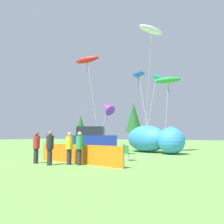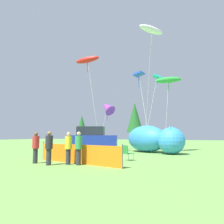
{
  "view_description": "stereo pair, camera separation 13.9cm",
  "coord_description": "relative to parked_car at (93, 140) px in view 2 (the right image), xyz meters",
  "views": [
    {
      "loc": [
        7.51,
        -13.7,
        1.54
      ],
      "look_at": [
        -0.23,
        3.08,
        3.51
      ],
      "focal_mm": 35.0,
      "sensor_mm": 36.0,
      "label": 1
    },
    {
      "loc": [
        7.64,
        -13.64,
        1.54
      ],
      "look_at": [
        -0.23,
        3.08,
        3.51
      ],
      "focal_mm": 35.0,
      "sensor_mm": 36.0,
      "label": 2
    }
  ],
  "objects": [
    {
      "name": "spectator_in_black_shirt",
      "position": [
        2.61,
        -7.04,
        -0.18
      ],
      "size": [
        0.37,
        0.37,
        1.71
      ],
      "color": "#2D2D38",
      "rests_on": "ground"
    },
    {
      "name": "inflatable_cat",
      "position": [
        4.6,
        2.68,
        0.01
      ],
      "size": [
        6.13,
        4.75,
        2.44
      ],
      "rotation": [
        0.0,
        0.0,
        -0.53
      ],
      "color": "#338CD8",
      "rests_on": "ground"
    },
    {
      "name": "kite_green_fish",
      "position": [
        5.8,
        4.79,
        5.84
      ],
      "size": [
        2.63,
        2.77,
        7.58
      ],
      "color": "silver",
      "rests_on": "ground"
    },
    {
      "name": "spectator_in_yellow_shirt",
      "position": [
        1.85,
        -7.67,
        -0.15
      ],
      "size": [
        0.38,
        0.38,
        1.75
      ],
      "color": "#2D2D38",
      "rests_on": "ground"
    },
    {
      "name": "safety_fence",
      "position": [
        2.78,
        -6.5,
        -0.6
      ],
      "size": [
        6.01,
        1.35,
        1.13
      ],
      "rotation": [
        0.0,
        0.0,
        -0.21
      ],
      "color": "orange",
      "rests_on": "ground"
    },
    {
      "name": "kite_white_ghost",
      "position": [
        5.03,
        1.47,
        9.67
      ],
      "size": [
        2.47,
        3.82,
        11.28
      ],
      "color": "silver",
      "rests_on": "ground"
    },
    {
      "name": "ground_plane",
      "position": [
        2.07,
        -3.03,
        -1.11
      ],
      "size": [
        120.0,
        120.0,
        0.0
      ],
      "primitive_type": "plane",
      "color": "#609342"
    },
    {
      "name": "kite_purple_delta",
      "position": [
        0.3,
        2.19,
        3.14
      ],
      "size": [
        1.97,
        1.64,
        5.09
      ],
      "color": "silver",
      "rests_on": "ground"
    },
    {
      "name": "spectator_in_grey_shirt",
      "position": [
        0.65,
        -7.39,
        -0.17
      ],
      "size": [
        0.37,
        0.37,
        1.72
      ],
      "color": "#2D2D38",
      "rests_on": "ground"
    },
    {
      "name": "folding_chair",
      "position": [
        4.76,
        -4.04,
        -0.59
      ],
      "size": [
        0.75,
        0.75,
        0.93
      ],
      "rotation": [
        0.0,
        0.0,
        1.07
      ],
      "color": "#267F33",
      "rests_on": "ground"
    },
    {
      "name": "kite_blue_box",
      "position": [
        3.18,
        3.46,
        6.28
      ],
      "size": [
        2.0,
        1.82,
        7.73
      ],
      "color": "silver",
      "rests_on": "ground"
    },
    {
      "name": "kite_teal_diamond",
      "position": [
        4.09,
        7.04,
        6.77
      ],
      "size": [
        1.7,
        2.6,
        8.31
      ],
      "color": "silver",
      "rests_on": "ground"
    },
    {
      "name": "spectator_in_green_shirt",
      "position": [
        3.22,
        -6.98,
        -0.17
      ],
      "size": [
        0.38,
        0.38,
        1.73
      ],
      "color": "#2D2D38",
      "rests_on": "ground"
    },
    {
      "name": "kite_red_lizard",
      "position": [
        -1.67,
        1.66,
        8.02
      ],
      "size": [
        2.82,
        0.92,
        9.59
      ],
      "color": "silver",
      "rests_on": "ground"
    },
    {
      "name": "horizon_tree_mid",
      "position": [
        -22.26,
        32.35,
        3.11
      ],
      "size": [
        2.88,
        2.88,
        6.88
      ],
      "color": "brown",
      "rests_on": "ground"
    },
    {
      "name": "parked_car",
      "position": [
        0.0,
        0.0,
        0.0
      ],
      "size": [
        4.47,
        3.05,
        2.29
      ],
      "rotation": [
        0.0,
        0.0,
        0.37
      ],
      "color": "navy",
      "rests_on": "ground"
    },
    {
      "name": "horizon_tree_east",
      "position": [
        -7.41,
        32.43,
        4.61
      ],
      "size": [
        3.9,
        3.9,
        9.31
      ],
      "color": "brown",
      "rests_on": "ground"
    }
  ]
}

